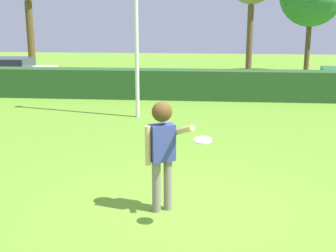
{
  "coord_description": "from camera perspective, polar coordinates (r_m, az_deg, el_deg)",
  "views": [
    {
      "loc": [
        0.3,
        -6.72,
        3.06
      ],
      "look_at": [
        -0.41,
        0.96,
        1.15
      ],
      "focal_mm": 48.27,
      "sensor_mm": 36.0,
      "label": 1
    }
  ],
  "objects": [
    {
      "name": "hedge_row",
      "position": [
        16.77,
        4.24,
        5.23
      ],
      "size": [
        21.72,
        0.9,
        1.08
      ],
      "primitive_type": "cube",
      "color": "#264E23",
      "rests_on": "ground"
    },
    {
      "name": "frisbee",
      "position": [
        6.27,
        4.44,
        -1.79
      ],
      "size": [
        0.25,
        0.25,
        0.06
      ],
      "color": "white"
    },
    {
      "name": "ground_plane",
      "position": [
        7.4,
        2.54,
        -10.56
      ],
      "size": [
        60.0,
        60.0,
        0.0
      ],
      "primitive_type": "plane",
      "color": "olive"
    },
    {
      "name": "parked_car_white",
      "position": [
        20.89,
        -19.95,
        6.56
      ],
      "size": [
        4.26,
        1.92,
        1.25
      ],
      "color": "white",
      "rests_on": "ground"
    },
    {
      "name": "person",
      "position": [
        6.99,
        -0.72,
        -2.27
      ],
      "size": [
        0.78,
        0.61,
        1.78
      ],
      "color": "gray",
      "rests_on": "ground"
    }
  ]
}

